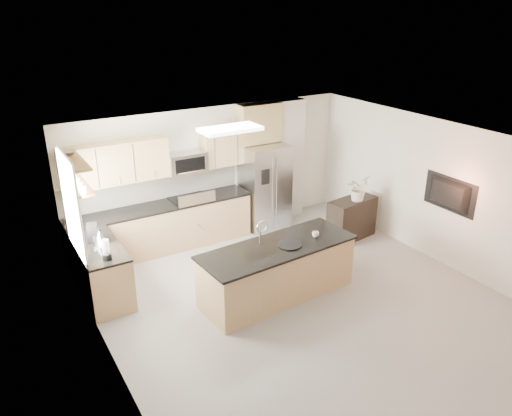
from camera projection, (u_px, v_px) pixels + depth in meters
floor at (302, 302)px, 8.04m from camera, size 6.50×6.50×0.00m
ceiling at (308, 146)px, 7.03m from camera, size 6.00×6.50×0.02m
wall_back at (210, 171)px, 10.11m from camera, size 6.00×0.02×2.60m
wall_front at (498, 348)px, 4.96m from camera, size 6.00×0.02×2.60m
wall_left at (107, 283)px, 6.12m from camera, size 0.02×6.50×2.60m
wall_right at (440, 193)px, 8.95m from camera, size 0.02×6.50×2.60m
back_counter at (162, 227)px, 9.60m from camera, size 3.55×0.66×1.44m
left_counter at (101, 271)px, 8.06m from camera, size 0.66×1.50×0.92m
range at (192, 220)px, 9.88m from camera, size 0.76×0.64×1.14m
upper_cabinets at (150, 158)px, 9.16m from camera, size 3.50×0.33×0.75m
microwave at (186, 163)px, 9.54m from camera, size 0.76×0.40×0.40m
refrigerator at (264, 186)px, 10.47m from camera, size 0.92×0.78×1.78m
partition_column at (289, 159)px, 10.85m from camera, size 0.60×0.30×2.60m
window at (72, 206)px, 7.46m from camera, size 0.04×1.15×1.65m
shelf_lower at (76, 184)px, 7.48m from camera, size 0.30×1.20×0.04m
shelf_upper at (73, 161)px, 7.34m from camera, size 0.30×1.20×0.04m
ceiling_fixture at (230, 129)px, 8.13m from camera, size 1.00×0.50×0.06m
island at (277, 271)px, 8.08m from camera, size 2.66×1.12×1.33m
credenza at (352, 219)px, 10.08m from camera, size 1.10×0.59×0.84m
cup at (316, 234)px, 8.19m from camera, size 0.15×0.15×0.09m
platter at (289, 245)px, 7.92m from camera, size 0.52×0.52×0.02m
blender at (106, 251)px, 7.40m from camera, size 0.14×0.14×0.33m
kettle at (100, 237)px, 7.86m from camera, size 0.23×0.23×0.28m
coffee_maker at (93, 233)px, 7.95m from camera, size 0.20×0.23×0.30m
bowl at (68, 152)px, 7.55m from camera, size 0.34×0.34×0.08m
flower_vase at (359, 182)px, 9.74m from camera, size 0.88×0.83×0.77m
television at (447, 195)px, 8.73m from camera, size 0.14×1.08×0.62m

